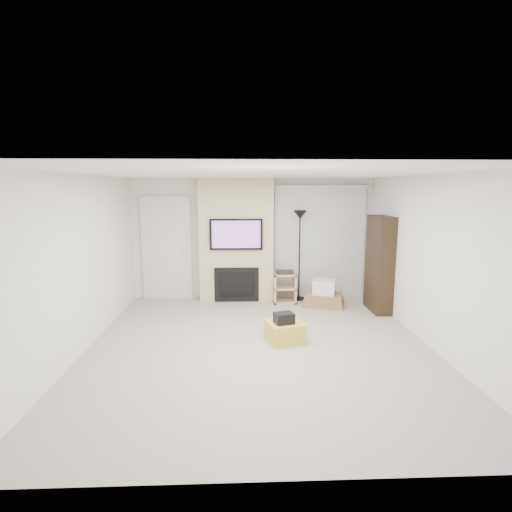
{
  "coord_description": "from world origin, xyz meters",
  "views": [
    {
      "loc": [
        -0.27,
        -5.57,
        2.3
      ],
      "look_at": [
        0.0,
        1.2,
        1.15
      ],
      "focal_mm": 28.0,
      "sensor_mm": 36.0,
      "label": 1
    }
  ],
  "objects_px": {
    "av_stand": "(285,286)",
    "bookshelf": "(379,264)",
    "box_stack": "(324,296)",
    "ottoman": "(285,332)",
    "floor_lamp": "(300,230)"
  },
  "relations": [
    {
      "from": "box_stack",
      "to": "floor_lamp",
      "type": "bearing_deg",
      "value": 134.15
    },
    {
      "from": "floor_lamp",
      "to": "bookshelf",
      "type": "distance_m",
      "value": 1.71
    },
    {
      "from": "box_stack",
      "to": "bookshelf",
      "type": "relative_size",
      "value": 0.51
    },
    {
      "from": "floor_lamp",
      "to": "box_stack",
      "type": "height_order",
      "value": "floor_lamp"
    },
    {
      "from": "floor_lamp",
      "to": "bookshelf",
      "type": "bearing_deg",
      "value": -30.2
    },
    {
      "from": "av_stand",
      "to": "box_stack",
      "type": "xyz_separation_m",
      "value": [
        0.76,
        -0.25,
        -0.15
      ]
    },
    {
      "from": "floor_lamp",
      "to": "box_stack",
      "type": "bearing_deg",
      "value": -45.85
    },
    {
      "from": "ottoman",
      "to": "av_stand",
      "type": "bearing_deg",
      "value": 83.76
    },
    {
      "from": "av_stand",
      "to": "bookshelf",
      "type": "distance_m",
      "value": 1.9
    },
    {
      "from": "floor_lamp",
      "to": "av_stand",
      "type": "distance_m",
      "value": 1.18
    },
    {
      "from": "ottoman",
      "to": "floor_lamp",
      "type": "height_order",
      "value": "floor_lamp"
    },
    {
      "from": "box_stack",
      "to": "bookshelf",
      "type": "xyz_separation_m",
      "value": [
        0.96,
        -0.36,
        0.7
      ]
    },
    {
      "from": "ottoman",
      "to": "bookshelf",
      "type": "xyz_separation_m",
      "value": [
        1.94,
        1.49,
        0.75
      ]
    },
    {
      "from": "ottoman",
      "to": "floor_lamp",
      "type": "bearing_deg",
      "value": 76.51
    },
    {
      "from": "box_stack",
      "to": "bookshelf",
      "type": "distance_m",
      "value": 1.24
    }
  ]
}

